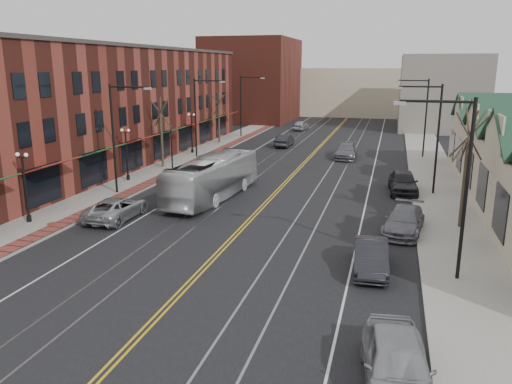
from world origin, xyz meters
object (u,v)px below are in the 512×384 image
Objects in this scene: transit_bus at (213,178)px; parked_car_c at (404,221)px; parked_suv at (117,208)px; parked_car_a at (397,365)px; parked_car_b at (371,257)px; parked_car_d at (403,182)px.

transit_bus is 2.23× the size of parked_car_c.
parked_car_a is at bearing 142.05° from parked_suv.
parked_car_b is at bearing -96.19° from parked_car_c.
parked_car_d is at bearing -146.46° from parked_suv.
transit_bus is 2.24× the size of parked_car_a.
transit_bus reaches higher than parked_car_d.
parked_car_a is (12.88, -19.46, -0.71)m from transit_bus.
parked_suv is at bearing 161.26° from parked_car_b.
transit_bus reaches higher than parked_car_c.
parked_car_d is (1.62, 15.89, 0.14)m from parked_car_b.
parked_car_b is (11.70, -10.55, -0.83)m from transit_bus.
parked_car_b is (15.82, -4.18, 0.01)m from parked_suv.
parked_car_b is 0.87× the size of parked_car_d.
parked_suv is 1.02× the size of parked_car_c.
parked_car_a is 15.13m from parked_car_c.
parked_car_c is (0.40, 15.13, -0.12)m from parked_car_a.
transit_bus is at bearing 169.90° from parked_car_c.
parked_suv is 16.36m from parked_car_b.
parked_car_b reaches higher than parked_suv.
parked_car_a is at bearing -94.93° from parked_car_d.
parked_car_a is at bearing 129.39° from transit_bus.
parked_car_b is at bearing -99.72° from parked_car_d.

